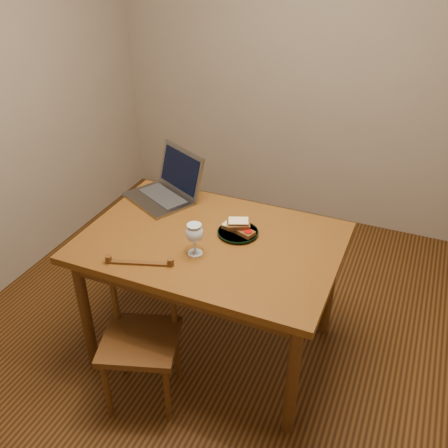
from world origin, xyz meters
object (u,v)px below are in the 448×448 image
at_px(table, 211,253).
at_px(plate, 238,233).
at_px(milk_glass, 195,239).
at_px(laptop, 169,185).
at_px(chair, 140,330).

height_order(table, plate, plate).
bearing_deg(table, milk_glass, -97.27).
height_order(milk_glass, laptop, laptop).
bearing_deg(table, laptop, 142.20).
height_order(chair, plate, plate).
distance_m(plate, laptop, 0.57).
bearing_deg(plate, laptop, 156.93).
height_order(chair, laptop, laptop).
height_order(plate, milk_glass, milk_glass).
distance_m(milk_glass, laptop, 0.61).
bearing_deg(laptop, milk_glass, -22.36).
bearing_deg(table, chair, -112.94).
xyz_separation_m(chair, milk_glass, (0.17, 0.29, 0.40)).
bearing_deg(plate, milk_glass, -117.67).
relative_size(table, laptop, 2.68).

